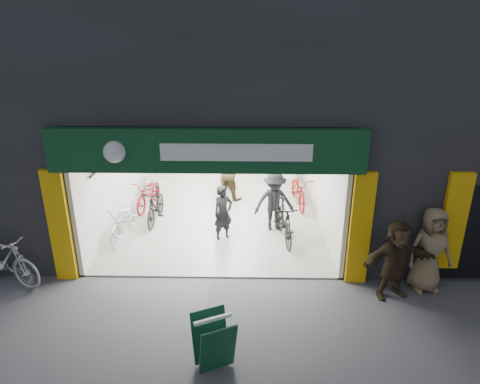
{
  "coord_description": "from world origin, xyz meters",
  "views": [
    {
      "loc": [
        0.84,
        -8.34,
        5.38
      ],
      "look_at": [
        0.64,
        1.5,
        1.53
      ],
      "focal_mm": 32.0,
      "sensor_mm": 36.0,
      "label": 1
    }
  ],
  "objects_px": {
    "bike_right_front": "(284,221)",
    "pedestrian_near": "(430,250)",
    "parked_bike": "(3,260)",
    "bike_left_front": "(124,220)",
    "sandwich_board": "(214,341)"
  },
  "relations": [
    {
      "from": "bike_left_front",
      "to": "parked_bike",
      "type": "height_order",
      "value": "parked_bike"
    },
    {
      "from": "parked_bike",
      "to": "pedestrian_near",
      "type": "bearing_deg",
      "value": -70.06
    },
    {
      "from": "pedestrian_near",
      "to": "bike_left_front",
      "type": "bearing_deg",
      "value": 156.6
    },
    {
      "from": "parked_bike",
      "to": "pedestrian_near",
      "type": "height_order",
      "value": "pedestrian_near"
    },
    {
      "from": "bike_left_front",
      "to": "pedestrian_near",
      "type": "relative_size",
      "value": 0.99
    },
    {
      "from": "parked_bike",
      "to": "bike_right_front",
      "type": "bearing_deg",
      "value": -50.97
    },
    {
      "from": "bike_right_front",
      "to": "pedestrian_near",
      "type": "xyz_separation_m",
      "value": [
        2.89,
        -2.18,
        0.39
      ]
    },
    {
      "from": "bike_left_front",
      "to": "sandwich_board",
      "type": "xyz_separation_m",
      "value": [
        2.79,
        -4.69,
        0.03
      ]
    },
    {
      "from": "pedestrian_near",
      "to": "sandwich_board",
      "type": "xyz_separation_m",
      "value": [
        -4.41,
        -2.38,
        -0.43
      ]
    },
    {
      "from": "bike_left_front",
      "to": "pedestrian_near",
      "type": "height_order",
      "value": "pedestrian_near"
    },
    {
      "from": "bike_right_front",
      "to": "parked_bike",
      "type": "height_order",
      "value": "parked_bike"
    },
    {
      "from": "bike_right_front",
      "to": "bike_left_front",
      "type": "bearing_deg",
      "value": 171.45
    },
    {
      "from": "bike_right_front",
      "to": "pedestrian_near",
      "type": "relative_size",
      "value": 0.98
    },
    {
      "from": "parked_bike",
      "to": "bike_left_front",
      "type": "bearing_deg",
      "value": -20.92
    },
    {
      "from": "pedestrian_near",
      "to": "sandwich_board",
      "type": "height_order",
      "value": "pedestrian_near"
    }
  ]
}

